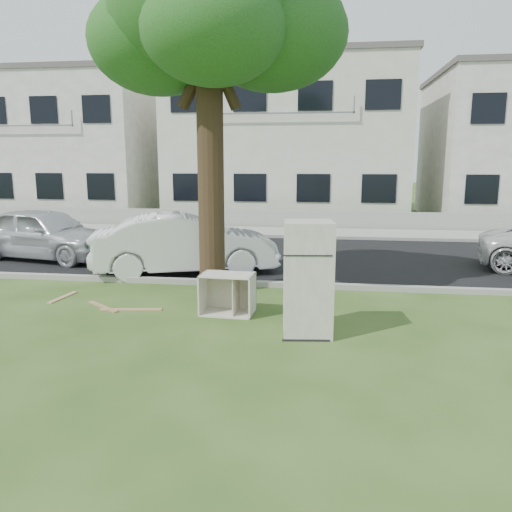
# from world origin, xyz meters

# --- Properties ---
(ground) EXTENTS (120.00, 120.00, 0.00)m
(ground) POSITION_xyz_m (0.00, 0.00, 0.00)
(ground) COLOR #2D491A
(road) EXTENTS (120.00, 7.00, 0.01)m
(road) POSITION_xyz_m (0.00, 6.00, 0.01)
(road) COLOR black
(road) RESTS_ON ground
(kerb_near) EXTENTS (120.00, 0.18, 0.12)m
(kerb_near) POSITION_xyz_m (0.00, 2.45, 0.00)
(kerb_near) COLOR gray
(kerb_near) RESTS_ON ground
(kerb_far) EXTENTS (120.00, 0.18, 0.12)m
(kerb_far) POSITION_xyz_m (0.00, 9.55, 0.00)
(kerb_far) COLOR gray
(kerb_far) RESTS_ON ground
(sidewalk) EXTENTS (120.00, 2.80, 0.01)m
(sidewalk) POSITION_xyz_m (0.00, 11.00, 0.01)
(sidewalk) COLOR gray
(sidewalk) RESTS_ON ground
(low_wall) EXTENTS (120.00, 0.15, 0.70)m
(low_wall) POSITION_xyz_m (0.00, 12.60, 0.35)
(low_wall) COLOR gray
(low_wall) RESTS_ON ground
(street_tree) EXTENTS (3.80, 3.80, 7.02)m
(street_tree) POSITION_xyz_m (-0.40, 1.80, 5.49)
(street_tree) COLOR black
(street_tree) RESTS_ON ground
(townhouse_left) EXTENTS (10.20, 8.16, 7.04)m
(townhouse_left) POSITION_xyz_m (-12.00, 17.50, 3.52)
(townhouse_left) COLOR white
(townhouse_left) RESTS_ON ground
(townhouse_center) EXTENTS (11.22, 8.16, 7.44)m
(townhouse_center) POSITION_xyz_m (0.00, 17.50, 3.72)
(townhouse_center) COLOR silver
(townhouse_center) RESTS_ON ground
(fridge) EXTENTS (0.83, 0.78, 1.83)m
(fridge) POSITION_xyz_m (1.67, -0.50, 0.91)
(fridge) COLOR beige
(fridge) RESTS_ON ground
(cabinet) EXTENTS (0.98, 0.64, 0.74)m
(cabinet) POSITION_xyz_m (0.20, 0.39, 0.37)
(cabinet) COLOR white
(cabinet) RESTS_ON ground
(plank_a) EXTENTS (1.15, 0.27, 0.02)m
(plank_a) POSITION_xyz_m (-1.63, 0.35, 0.01)
(plank_a) COLOR tan
(plank_a) RESTS_ON ground
(plank_b) EXTENTS (0.85, 0.67, 0.02)m
(plank_b) POSITION_xyz_m (-2.23, 0.45, 0.01)
(plank_b) COLOR #97744E
(plank_b) RESTS_ON ground
(plank_c) EXTENTS (0.19, 0.89, 0.02)m
(plank_c) POSITION_xyz_m (-3.33, 0.97, 0.01)
(plank_c) COLOR tan
(plank_c) RESTS_ON ground
(car_center) EXTENTS (4.73, 2.94, 1.47)m
(car_center) POSITION_xyz_m (-1.48, 3.54, 0.74)
(car_center) COLOR silver
(car_center) RESTS_ON ground
(car_left) EXTENTS (4.57, 2.59, 1.46)m
(car_left) POSITION_xyz_m (-5.90, 4.76, 0.73)
(car_left) COLOR #B3B5BB
(car_left) RESTS_ON ground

